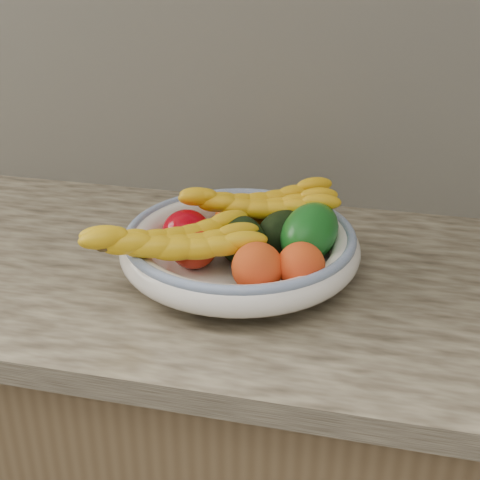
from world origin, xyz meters
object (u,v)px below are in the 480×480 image
Objects in this scene: banana_bunch_back at (258,208)px; banana_bunch_front at (173,246)px; fruit_bowl at (240,246)px; green_mango at (310,233)px.

banana_bunch_back reaches higher than banana_bunch_front.
banana_bunch_back reaches higher than fruit_bowl.
banana_bunch_front is at bearing -133.55° from fruit_bowl.
fruit_bowl is at bearing 14.49° from banana_bunch_front.
fruit_bowl is 1.34× the size of banana_bunch_front.
green_mango is 0.45× the size of banana_bunch_front.
banana_bunch_front is (-0.10, -0.16, -0.01)m from banana_bunch_back.
green_mango is at bearing -45.07° from banana_bunch_back.
green_mango is 0.47× the size of banana_bunch_back.
green_mango is 0.11m from banana_bunch_back.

